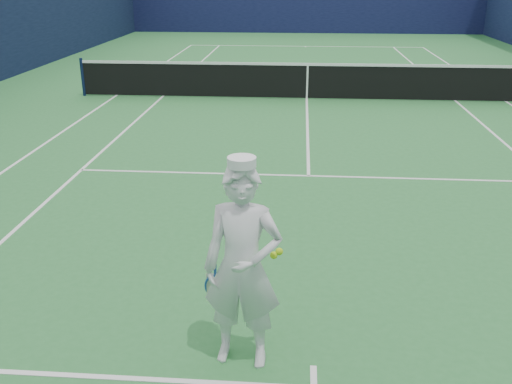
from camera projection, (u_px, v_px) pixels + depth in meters
ground at (307, 99)px, 15.99m from camera, size 80.00×80.00×0.00m
court_markings at (307, 99)px, 15.99m from camera, size 11.03×23.83×0.01m
windscreen_fence at (309, 25)px, 15.26m from camera, size 20.12×36.12×4.00m
tennis_net at (307, 80)px, 15.78m from camera, size 12.88×0.09×1.07m
tennis_player at (243, 267)px, 4.99m from camera, size 0.78×0.55×1.98m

